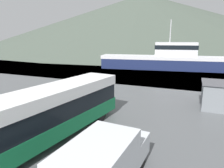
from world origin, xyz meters
name	(u,v)px	position (x,y,z in m)	size (l,w,h in m)	color
water_surface	(186,47)	(0.00, 145.81, 0.00)	(240.00, 240.00, 0.00)	slate
hill_backdrop	(143,21)	(-29.28, 142.83, 17.69)	(205.02, 205.02, 35.37)	#424C42
tour_bus	(43,114)	(-2.23, 9.37, 1.85)	(4.24, 13.03, 3.28)	#146B3D
delivery_van	(104,162)	(2.60, 7.39, 1.23)	(2.50, 5.59, 2.32)	silver
fishing_boat	(165,59)	(0.18, 41.80, 2.05)	(24.93, 7.59, 9.65)	#19234C
storage_bin	(50,99)	(-6.23, 14.80, 0.71)	(1.39, 1.16, 1.39)	teal
dock_kiosk	(217,95)	(7.76, 20.11, 1.23)	(2.61, 3.05, 2.43)	slate
mooring_bollard	(222,92)	(8.75, 24.75, 0.47)	(0.30, 0.30, 0.87)	#4C4C51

